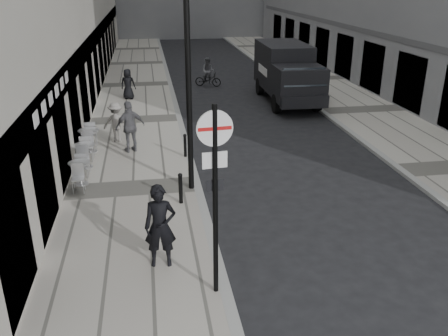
# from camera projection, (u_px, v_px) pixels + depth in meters

# --- Properties ---
(sidewalk) EXTENTS (4.00, 60.00, 0.12)m
(sidewalk) POSITION_uv_depth(u_px,v_px,m) (136.00, 121.00, 21.69)
(sidewalk) COLOR #A8A498
(sidewalk) RESTS_ON ground
(far_sidewalk) EXTENTS (4.00, 60.00, 0.12)m
(far_sidewalk) POSITION_uv_depth(u_px,v_px,m) (362.00, 110.00, 23.33)
(far_sidewalk) COLOR #A8A498
(far_sidewalk) RESTS_ON ground
(walking_man) EXTENTS (0.74, 0.51, 1.94)m
(walking_man) POSITION_uv_depth(u_px,v_px,m) (160.00, 226.00, 10.45)
(walking_man) COLOR black
(walking_man) RESTS_ON sidewalk
(sign_post) EXTENTS (0.69, 0.12, 4.00)m
(sign_post) POSITION_uv_depth(u_px,v_px,m) (215.00, 178.00, 8.94)
(sign_post) COLOR black
(sign_post) RESTS_ON sidewalk
(lamppost) EXTENTS (0.29, 0.29, 6.50)m
(lamppost) POSITION_uv_depth(u_px,v_px,m) (188.00, 71.00, 13.33)
(lamppost) COLOR black
(lamppost) RESTS_ON sidewalk
(bollard_near) EXTENTS (0.11, 0.11, 0.80)m
(bollard_near) POSITION_uv_depth(u_px,v_px,m) (185.00, 146.00, 17.07)
(bollard_near) COLOR black
(bollard_near) RESTS_ON sidewalk
(bollard_far) EXTENTS (0.12, 0.12, 0.86)m
(bollard_far) POSITION_uv_depth(u_px,v_px,m) (181.00, 189.00, 13.55)
(bollard_far) COLOR black
(bollard_far) RESTS_ON sidewalk
(panel_van) EXTENTS (2.45, 6.28, 2.93)m
(panel_van) POSITION_uv_depth(u_px,v_px,m) (287.00, 70.00, 24.64)
(panel_van) COLOR black
(panel_van) RESTS_ON ground
(cyclist) EXTENTS (1.67, 1.07, 1.70)m
(cyclist) POSITION_uv_depth(u_px,v_px,m) (208.00, 75.00, 28.42)
(cyclist) COLOR black
(cyclist) RESTS_ON ground
(pedestrian_a) EXTENTS (1.21, 0.88, 1.91)m
(pedestrian_a) POSITION_uv_depth(u_px,v_px,m) (130.00, 127.00, 17.37)
(pedestrian_a) COLOR #5D5C61
(pedestrian_a) RESTS_ON sidewalk
(pedestrian_b) EXTENTS (1.05, 0.66, 1.56)m
(pedestrian_b) POSITION_uv_depth(u_px,v_px,m) (116.00, 122.00, 18.54)
(pedestrian_b) COLOR gray
(pedestrian_b) RESTS_ON sidewalk
(pedestrian_c) EXTENTS (0.87, 0.68, 1.59)m
(pedestrian_c) POSITION_uv_depth(u_px,v_px,m) (128.00, 84.00, 24.97)
(pedestrian_c) COLOR black
(pedestrian_c) RESTS_ON sidewalk
(cafe_table_near) EXTENTS (0.67, 1.52, 0.87)m
(cafe_table_near) POSITION_uv_depth(u_px,v_px,m) (80.00, 171.00, 14.77)
(cafe_table_near) COLOR silver
(cafe_table_near) RESTS_ON sidewalk
(cafe_table_mid) EXTENTS (0.75, 1.69, 0.97)m
(cafe_table_mid) POSITION_uv_depth(u_px,v_px,m) (85.00, 154.00, 16.05)
(cafe_table_mid) COLOR silver
(cafe_table_mid) RESTS_ON sidewalk
(cafe_table_far) EXTENTS (0.78, 1.75, 1.00)m
(cafe_table_far) POSITION_uv_depth(u_px,v_px,m) (89.00, 139.00, 17.49)
(cafe_table_far) COLOR silver
(cafe_table_far) RESTS_ON sidewalk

